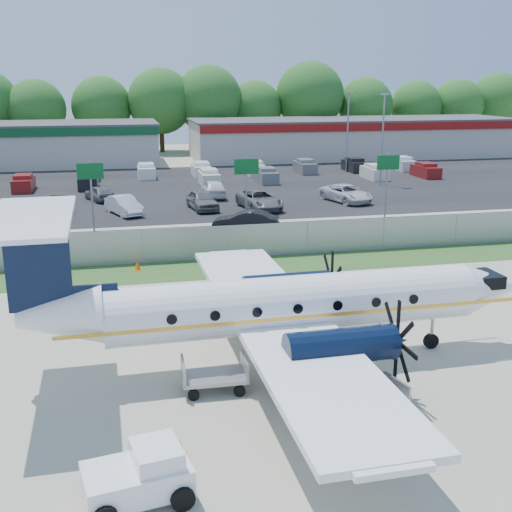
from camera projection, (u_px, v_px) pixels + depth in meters
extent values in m
plane|color=#B2AE97|center=(288.00, 351.00, 25.39)|extent=(170.00, 170.00, 0.00)
cube|color=#2D561E|center=(234.00, 267.00, 36.68)|extent=(170.00, 4.00, 0.02)
cube|color=black|center=(215.00, 239.00, 43.27)|extent=(170.00, 8.00, 0.02)
cube|color=black|center=(182.00, 189.00, 63.04)|extent=(170.00, 32.00, 0.02)
cube|color=gray|center=(227.00, 242.00, 38.30)|extent=(120.00, 0.02, 1.90)
cube|color=gray|center=(227.00, 226.00, 38.04)|extent=(120.00, 0.06, 0.06)
cube|color=gray|center=(227.00, 257.00, 38.55)|extent=(120.00, 0.06, 0.06)
cube|color=beige|center=(353.00, 139.00, 88.47)|extent=(44.00, 12.00, 5.00)
cube|color=#474749|center=(353.00, 119.00, 87.78)|extent=(44.40, 12.40, 0.24)
cube|color=maroon|center=(370.00, 127.00, 82.20)|extent=(44.00, 0.20, 1.00)
cylinder|color=gray|center=(92.00, 197.00, 44.72)|extent=(0.14, 0.14, 5.00)
cube|color=#0C5923|center=(90.00, 171.00, 44.10)|extent=(1.80, 0.08, 1.10)
cylinder|color=gray|center=(246.00, 191.00, 47.00)|extent=(0.14, 0.14, 5.00)
cube|color=#0C5923|center=(247.00, 167.00, 46.38)|extent=(1.80, 0.08, 1.10)
cylinder|color=gray|center=(386.00, 186.00, 49.27)|extent=(0.14, 0.14, 5.00)
cube|color=#0C5923|center=(388.00, 162.00, 48.65)|extent=(1.80, 0.08, 1.10)
cylinder|color=gray|center=(382.00, 140.00, 64.10)|extent=(0.18, 0.18, 9.00)
cube|color=gray|center=(385.00, 94.00, 62.91)|extent=(0.90, 0.35, 0.18)
cylinder|color=gray|center=(348.00, 133.00, 73.52)|extent=(0.18, 0.18, 9.00)
cube|color=gray|center=(349.00, 92.00, 72.32)|extent=(0.90, 0.35, 0.18)
cylinder|color=white|center=(294.00, 303.00, 23.77)|extent=(13.84, 2.34, 2.10)
cone|color=white|center=(489.00, 288.00, 25.58)|extent=(2.46, 2.14, 2.10)
cone|color=white|center=(60.00, 316.00, 21.85)|extent=(2.91, 2.15, 2.10)
cube|color=black|center=(485.00, 279.00, 25.43)|extent=(1.02, 1.45, 0.50)
cube|color=white|center=(280.00, 320.00, 23.81)|extent=(3.87, 19.49, 0.24)
cylinder|color=black|center=(341.00, 346.00, 21.03)|extent=(3.77, 1.28, 1.21)
cylinder|color=black|center=(287.00, 287.00, 27.04)|extent=(3.77, 1.28, 1.21)
cube|color=black|center=(38.00, 265.00, 21.23)|extent=(2.10, 0.23, 3.20)
cube|color=white|center=(30.00, 217.00, 20.78)|extent=(2.77, 6.89, 0.15)
cylinder|color=gray|center=(432.00, 331.00, 25.49)|extent=(0.13, 0.13, 1.44)
cylinder|color=black|center=(431.00, 341.00, 25.60)|extent=(0.62, 0.21, 0.62)
cylinder|color=black|center=(305.00, 394.00, 21.18)|extent=(0.71, 0.45, 0.71)
cylinder|color=black|center=(259.00, 325.00, 27.19)|extent=(0.71, 0.45, 0.71)
cube|color=white|center=(137.00, 480.00, 16.28)|extent=(2.89, 2.02, 0.74)
cube|color=white|center=(157.00, 455.00, 16.32)|extent=(1.39, 1.56, 0.53)
cube|color=black|center=(175.00, 450.00, 16.49)|extent=(0.39, 1.18, 0.42)
cylinder|color=black|center=(94.00, 479.00, 16.74)|extent=(0.67, 0.34, 0.64)
cylinder|color=black|center=(183.00, 499.00, 15.96)|extent=(0.67, 0.34, 0.64)
cylinder|color=black|center=(166.00, 463.00, 17.44)|extent=(0.67, 0.34, 0.64)
cube|color=gray|center=(214.00, 377.00, 22.09)|extent=(2.27, 1.41, 0.13)
cube|color=gray|center=(183.00, 370.00, 21.81)|extent=(0.13, 1.34, 0.67)
cube|color=gray|center=(245.00, 365.00, 22.18)|extent=(0.13, 1.34, 0.67)
cylinder|color=black|center=(194.00, 395.00, 21.45)|extent=(0.41, 0.15, 0.40)
cylinder|color=black|center=(190.00, 379.00, 22.61)|extent=(0.41, 0.15, 0.40)
cylinder|color=black|center=(240.00, 391.00, 21.72)|extent=(0.41, 0.15, 0.40)
cylinder|color=black|center=(234.00, 375.00, 22.88)|extent=(0.41, 0.15, 0.40)
cube|color=gray|center=(370.00, 405.00, 20.21)|extent=(2.43, 1.82, 0.13)
cube|color=gray|center=(343.00, 403.00, 19.67)|extent=(0.42, 1.28, 0.65)
cube|color=gray|center=(396.00, 388.00, 20.58)|extent=(0.42, 1.28, 0.65)
cylinder|color=black|center=(361.00, 428.00, 19.45)|extent=(0.41, 0.23, 0.39)
cylinder|color=black|center=(339.00, 410.00, 20.47)|extent=(0.41, 0.23, 0.39)
cylinder|color=black|center=(401.00, 416.00, 20.12)|extent=(0.41, 0.23, 0.39)
cylinder|color=black|center=(377.00, 400.00, 21.14)|extent=(0.41, 0.23, 0.39)
cone|color=#F45E07|center=(180.00, 449.00, 18.15)|extent=(0.39, 0.39, 0.58)
cube|color=#F45E07|center=(180.00, 457.00, 18.23)|extent=(0.41, 0.41, 0.03)
cone|color=#F45E07|center=(137.00, 265.00, 36.12)|extent=(0.38, 0.38, 0.56)
cube|color=#F45E07|center=(138.00, 270.00, 36.20)|extent=(0.40, 0.40, 0.03)
imported|color=black|center=(246.00, 232.00, 45.15)|extent=(4.93, 3.05, 1.53)
imported|color=black|center=(53.00, 218.00, 49.79)|extent=(3.05, 5.19, 1.41)
imported|color=silver|center=(125.00, 215.00, 51.03)|extent=(3.14, 4.82, 1.50)
imported|color=#595B5E|center=(202.00, 210.00, 52.97)|extent=(2.53, 4.98, 1.62)
imported|color=#595B5E|center=(260.00, 209.00, 53.19)|extent=(3.39, 5.95, 1.56)
imported|color=silver|center=(346.00, 202.00, 56.29)|extent=(3.89, 5.91, 1.51)
imported|color=#595B5E|center=(100.00, 201.00, 56.80)|extent=(2.98, 4.32, 1.37)
imported|color=silver|center=(214.00, 197.00, 58.44)|extent=(2.06, 4.84, 1.63)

